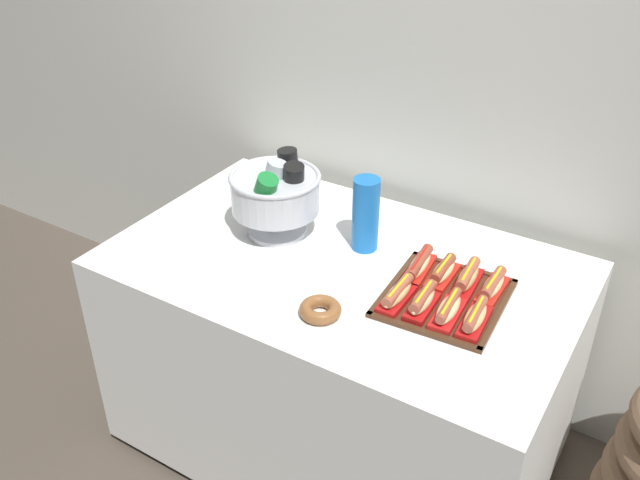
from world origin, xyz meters
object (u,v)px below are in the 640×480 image
cup_stack (366,214)px  donut (320,310)px  hot_dog_1 (423,301)px  hot_dog_3 (475,318)px  hot_dog_4 (419,265)px  buffet_table (341,355)px  hot_dog_0 (397,294)px  hot_dog_2 (448,310)px  serving_tray (444,299)px  punch_bowl (276,192)px  hot_dog_5 (443,272)px  hot_dog_6 (467,278)px  hot_dog_7 (492,286)px

cup_stack → donut: cup_stack is taller
cup_stack → hot_dog_1: bearing=-35.3°
hot_dog_3 → hot_dog_4: same height
buffet_table → hot_dog_0: 0.49m
cup_stack → donut: (0.06, -0.37, -0.10)m
hot_dog_0 → hot_dog_4: bearing=93.5°
hot_dog_2 → buffet_table: bearing=166.2°
serving_tray → hot_dog_0: hot_dog_0 is taller
punch_bowl → cup_stack: punch_bowl is taller
serving_tray → hot_dog_5: bearing=117.9°
hot_dog_4 → hot_dog_5: (0.07, 0.00, 0.00)m
hot_dog_5 → cup_stack: 0.30m
hot_dog_1 → hot_dog_5: size_ratio=0.98×
cup_stack → donut: 0.39m
hot_dog_1 → hot_dog_4: hot_dog_1 is taller
hot_dog_2 → hot_dog_4: size_ratio=0.89×
punch_bowl → cup_stack: size_ratio=1.21×
cup_stack → buffet_table: bearing=-98.4°
hot_dog_6 → hot_dog_7: bearing=3.5°
hot_dog_5 → hot_dog_3: bearing=-44.3°
buffet_table → serving_tray: (0.35, -0.02, 0.38)m
hot_dog_4 → hot_dog_6: size_ratio=1.07×
hot_dog_0 → hot_dog_2: (0.15, 0.01, -0.00)m
hot_dog_3 → serving_tray: bearing=147.2°
hot_dog_0 → hot_dog_6: hot_dog_6 is taller
hot_dog_2 → hot_dog_5: size_ratio=1.05×
hot_dog_0 → donut: hot_dog_0 is taller
hot_dog_1 → hot_dog_5: bearing=93.5°
serving_tray → punch_bowl: (-0.62, 0.06, 0.15)m
serving_tray → punch_bowl: size_ratio=1.28×
buffet_table → hot_dog_6: 0.57m
hot_dog_2 → cup_stack: (-0.37, 0.21, 0.09)m
hot_dog_7 → cup_stack: bearing=175.1°
serving_tray → cup_stack: size_ratio=1.56×
hot_dog_1 → hot_dog_4: bearing=117.9°
hot_dog_1 → hot_dog_6: bearing=69.0°
hot_dog_0 → hot_dog_2: hot_dog_0 is taller
hot_dog_0 → hot_dog_7: bearing=39.7°
hot_dog_0 → buffet_table: bearing=156.4°
hot_dog_3 → hot_dog_7: same height
buffet_table → hot_dog_3: 0.63m
hot_dog_6 → punch_bowl: 0.66m
hot_dog_3 → punch_bowl: bearing=169.9°
hot_dog_4 → hot_dog_1: bearing=-62.1°
cup_stack → hot_dog_3: bearing=-24.3°
hot_dog_1 → donut: (-0.23, -0.16, -0.02)m
cup_stack → hot_dog_4: bearing=-13.4°
hot_dog_0 → hot_dog_1: 0.08m
hot_dog_4 → donut: 0.36m
buffet_table → hot_dog_4: bearing=14.8°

